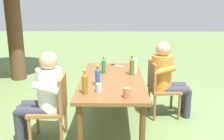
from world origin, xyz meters
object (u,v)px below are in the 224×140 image
(cup_terracotta, at_px, (127,93))
(table_knife, at_px, (116,65))
(chair_far_left, at_px, (54,106))
(backpack_by_near_side, at_px, (96,82))
(person_in_plaid_shirt, at_px, (167,76))
(bottle_blue, at_px, (98,77))
(bottle_clear, at_px, (135,64))
(bottle_green, at_px, (104,66))
(bottle_amber, at_px, (85,83))
(person_in_white_shirt, at_px, (44,93))
(cup_steel, at_px, (99,88))
(dining_table, at_px, (112,84))
(bottle_olive, at_px, (132,66))
(chair_near_right, at_px, (159,86))

(cup_terracotta, xyz_separation_m, table_knife, (1.45, 0.12, -0.05))
(chair_far_left, distance_m, backpack_by_near_side, 1.82)
(person_in_plaid_shirt, relative_size, bottle_blue, 4.35)
(chair_far_left, height_order, table_knife, chair_far_left)
(bottle_clear, height_order, cup_terracotta, bottle_clear)
(bottle_clear, distance_m, table_knife, 0.54)
(bottle_green, xyz_separation_m, cup_terracotta, (-0.97, -0.30, -0.06))
(person_in_plaid_shirt, bearing_deg, backpack_by_near_side, 50.20)
(person_in_plaid_shirt, relative_size, bottle_amber, 3.95)
(bottle_amber, bearing_deg, person_in_white_shirt, 68.34)
(cup_steel, height_order, table_knife, cup_steel)
(cup_terracotta, bearing_deg, cup_steel, 61.43)
(dining_table, distance_m, bottle_blue, 0.41)
(person_in_plaid_shirt, height_order, cup_terracotta, person_in_plaid_shirt)
(chair_far_left, height_order, cup_steel, chair_far_left)
(dining_table, distance_m, cup_terracotta, 0.75)
(bottle_olive, relative_size, cup_terracotta, 2.72)
(bottle_blue, height_order, backpack_by_near_side, bottle_blue)
(chair_near_right, xyz_separation_m, table_knife, (0.35, 0.67, 0.24))
(dining_table, distance_m, person_in_plaid_shirt, 0.93)
(bottle_clear, bearing_deg, bottle_amber, 144.89)
(bottle_olive, relative_size, bottle_green, 1.12)
(bottle_blue, height_order, cup_terracotta, bottle_blue)
(bottle_blue, xyz_separation_m, table_knife, (1.04, -0.23, -0.11))
(chair_near_right, bearing_deg, bottle_green, 98.63)
(person_in_plaid_shirt, distance_m, bottle_blue, 1.25)
(chair_near_right, relative_size, bottle_blue, 3.21)
(cup_terracotta, distance_m, backpack_by_near_side, 2.21)
(dining_table, relative_size, bottle_olive, 5.84)
(bottle_olive, bearing_deg, bottle_clear, -25.51)
(person_in_white_shirt, height_order, cup_terracotta, person_in_white_shirt)
(bottle_blue, distance_m, bottle_amber, 0.33)
(chair_far_left, bearing_deg, bottle_olive, -60.25)
(bottle_green, bearing_deg, bottle_amber, 168.69)
(dining_table, relative_size, cup_terracotta, 15.92)
(bottle_olive, bearing_deg, bottle_green, 79.94)
(bottle_clear, relative_size, cup_terracotta, 2.69)
(chair_near_right, relative_size, cup_terracotta, 7.86)
(bottle_blue, bearing_deg, table_knife, -12.50)
(backpack_by_near_side, bearing_deg, chair_near_right, -132.83)
(bottle_clear, relative_size, backpack_by_near_side, 0.63)
(bottle_olive, height_order, bottle_green, bottle_olive)
(chair_far_left, relative_size, chair_near_right, 1.00)
(person_in_white_shirt, bearing_deg, chair_far_left, -88.03)
(chair_near_right, relative_size, table_knife, 4.27)
(bottle_olive, bearing_deg, bottle_amber, 143.71)
(person_in_plaid_shirt, xyz_separation_m, bottle_blue, (-0.70, 1.01, 0.19))
(chair_near_right, distance_m, cup_steel, 1.31)
(backpack_by_near_side, bearing_deg, bottle_green, -169.73)
(dining_table, relative_size, person_in_white_shirt, 1.49)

